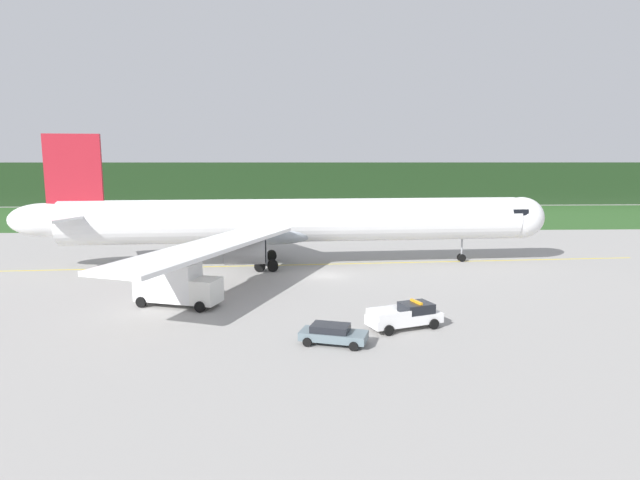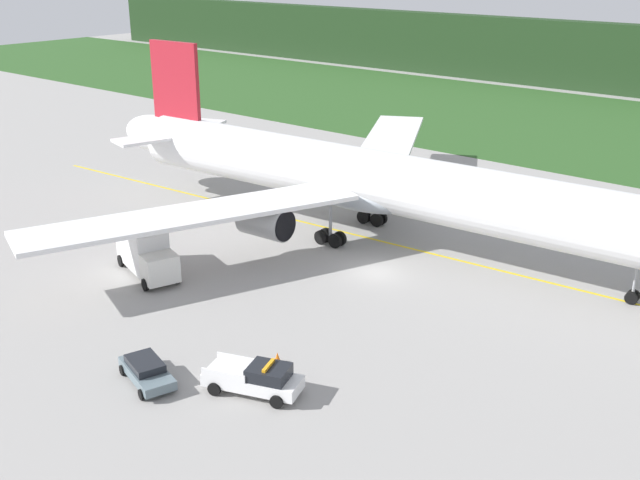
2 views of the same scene
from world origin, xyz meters
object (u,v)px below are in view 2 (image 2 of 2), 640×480
Objects in this scene: apron_cone at (277,357)px; ops_pickup_truck at (256,378)px; staff_car at (146,370)px; airliner at (381,182)px; catering_truck at (146,250)px.

ops_pickup_truck is at bearing -65.91° from apron_cone.
ops_pickup_truck is 1.22× the size of staff_car.
airliner is 25.41m from ops_pickup_truck.
airliner reaches higher than apron_cone.
catering_truck is at bearing 159.70° from ops_pickup_truck.
catering_truck is 12.13× the size of apron_cone.
staff_car reaches higher than apron_cone.
staff_car is at bearing -83.26° from airliner.
staff_car is 7.66× the size of apron_cone.
apron_cone is at bearing -70.28° from airliner.
catering_truck is 15.81m from staff_car.
staff_car is 7.56m from apron_cone.
catering_truck reaches higher than staff_car.
airliner is at bearing 96.74° from staff_car.
ops_pickup_truck is at bearing -20.30° from catering_truck.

